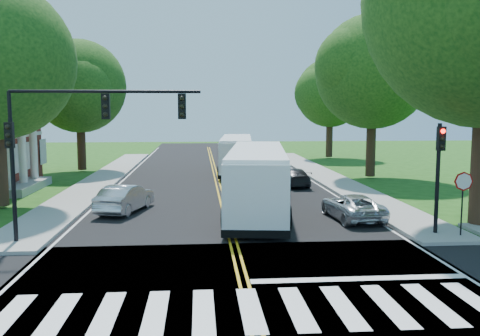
{
  "coord_description": "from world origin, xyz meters",
  "views": [
    {
      "loc": [
        -1.27,
        -12.85,
        5.05
      ],
      "look_at": [
        0.6,
        10.4,
        2.4
      ],
      "focal_mm": 38.0,
      "sensor_mm": 36.0,
      "label": 1
    }
  ],
  "objects": [
    {
      "name": "ground",
      "position": [
        0.0,
        0.0,
        0.0
      ],
      "size": [
        140.0,
        140.0,
        0.0
      ],
      "primitive_type": "plane",
      "color": "#1B4912",
      "rests_on": "ground"
    },
    {
      "name": "road",
      "position": [
        0.0,
        18.0,
        0.01
      ],
      "size": [
        14.0,
        96.0,
        0.01
      ],
      "primitive_type": "cube",
      "color": "black",
      "rests_on": "ground"
    },
    {
      "name": "cross_road",
      "position": [
        0.0,
        0.0,
        0.01
      ],
      "size": [
        60.0,
        12.0,
        0.01
      ],
      "primitive_type": "cube",
      "color": "black",
      "rests_on": "ground"
    },
    {
      "name": "center_line",
      "position": [
        0.0,
        22.0,
        0.01
      ],
      "size": [
        0.36,
        70.0,
        0.01
      ],
      "primitive_type": "cube",
      "color": "gold",
      "rests_on": "road"
    },
    {
      "name": "edge_line_w",
      "position": [
        -6.8,
        22.0,
        0.01
      ],
      "size": [
        0.12,
        70.0,
        0.01
      ],
      "primitive_type": "cube",
      "color": "silver",
      "rests_on": "road"
    },
    {
      "name": "edge_line_e",
      "position": [
        6.8,
        22.0,
        0.01
      ],
      "size": [
        0.12,
        70.0,
        0.01
      ],
      "primitive_type": "cube",
      "color": "silver",
      "rests_on": "road"
    },
    {
      "name": "crosswalk",
      "position": [
        0.0,
        -0.5,
        0.02
      ],
      "size": [
        12.6,
        3.0,
        0.01
      ],
      "primitive_type": "cube",
      "color": "silver",
      "rests_on": "road"
    },
    {
      "name": "stop_bar",
      "position": [
        3.5,
        1.6,
        0.02
      ],
      "size": [
        6.6,
        0.4,
        0.01
      ],
      "primitive_type": "cube",
      "color": "silver",
      "rests_on": "road"
    },
    {
      "name": "sidewalk_nw",
      "position": [
        -8.3,
        25.0,
        0.07
      ],
      "size": [
        2.6,
        40.0,
        0.15
      ],
      "primitive_type": "cube",
      "color": "gray",
      "rests_on": "ground"
    },
    {
      "name": "sidewalk_ne",
      "position": [
        8.3,
        25.0,
        0.07
      ],
      "size": [
        2.6,
        40.0,
        0.15
      ],
      "primitive_type": "cube",
      "color": "gray",
      "rests_on": "ground"
    },
    {
      "name": "tree_west_far",
      "position": [
        -11.0,
        30.0,
        7.0
      ],
      "size": [
        7.6,
        7.6,
        10.67
      ],
      "color": "#2F2013",
      "rests_on": "ground"
    },
    {
      "name": "tree_east_mid",
      "position": [
        11.5,
        24.0,
        7.86
      ],
      "size": [
        8.4,
        8.4,
        11.93
      ],
      "color": "#2F2013",
      "rests_on": "ground"
    },
    {
      "name": "tree_east_far",
      "position": [
        12.5,
        40.0,
        6.86
      ],
      "size": [
        7.2,
        7.2,
        10.34
      ],
      "color": "#2F2013",
      "rests_on": "ground"
    },
    {
      "name": "signal_nw",
      "position": [
        -5.86,
        6.43,
        4.38
      ],
      "size": [
        7.15,
        0.46,
        5.66
      ],
      "color": "black",
      "rests_on": "ground"
    },
    {
      "name": "signal_ne",
      "position": [
        8.2,
        6.44,
        2.96
      ],
      "size": [
        0.3,
        0.46,
        4.4
      ],
      "color": "black",
      "rests_on": "ground"
    },
    {
      "name": "stop_sign",
      "position": [
        9.0,
        5.98,
        2.03
      ],
      "size": [
        0.76,
        0.08,
        2.53
      ],
      "color": "black",
      "rests_on": "ground"
    },
    {
      "name": "bus_lead",
      "position": [
        1.6,
        12.02,
        1.68
      ],
      "size": [
        4.15,
        12.45,
        3.16
      ],
      "rotation": [
        0.0,
        0.0,
        3.02
      ],
      "color": "white",
      "rests_on": "road"
    },
    {
      "name": "bus_follow",
      "position": [
        1.76,
        28.34,
        1.53
      ],
      "size": [
        3.44,
        11.32,
        2.88
      ],
      "rotation": [
        0.0,
        0.0,
        3.05
      ],
      "color": "white",
      "rests_on": "road"
    },
    {
      "name": "hatchback",
      "position": [
        -4.97,
        12.44,
        0.71
      ],
      "size": [
        2.56,
        4.46,
        1.39
      ],
      "primitive_type": "imported",
      "rotation": [
        0.0,
        0.0,
        2.87
      ],
      "color": "#B2B3B9",
      "rests_on": "road"
    },
    {
      "name": "suv",
      "position": [
        5.8,
        9.88,
        0.61
      ],
      "size": [
        2.3,
        4.43,
        1.19
      ],
      "primitive_type": "imported",
      "rotation": [
        0.0,
        0.0,
        3.22
      ],
      "color": "silver",
      "rests_on": "road"
    },
    {
      "name": "dark_sedan",
      "position": [
        5.02,
        20.52,
        0.6
      ],
      "size": [
        1.91,
        4.18,
        1.18
      ],
      "primitive_type": "imported",
      "rotation": [
        0.0,
        0.0,
        3.2
      ],
      "color": "black",
      "rests_on": "road"
    }
  ]
}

